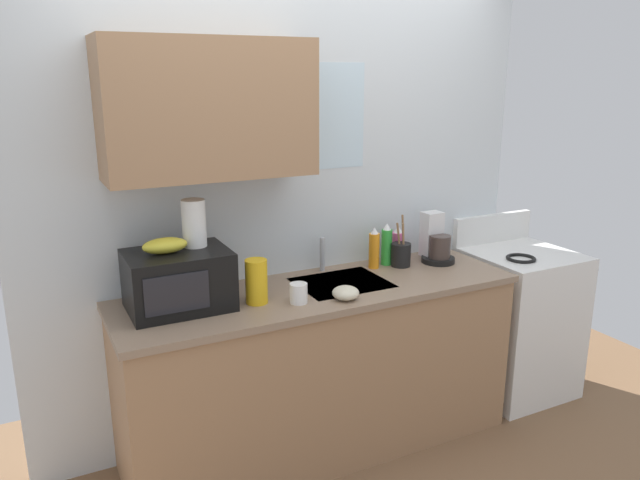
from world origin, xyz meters
TOP-DOWN VIEW (x-y plane):
  - kitchen_wall_assembly at (-0.10, 0.31)m, footprint 2.84×0.42m
  - counter_unit at (0.00, 0.00)m, footprint 2.07×0.63m
  - sink_faucet at (0.14, 0.24)m, footprint 0.03×0.03m
  - stove_range at (1.38, 0.00)m, footprint 0.60×0.60m
  - microwave at (-0.70, 0.05)m, footprint 0.46×0.35m
  - banana_bunch at (-0.75, 0.05)m, footprint 0.20×0.11m
  - paper_towel_roll at (-0.60, 0.10)m, footprint 0.11×0.11m
  - coffee_maker at (0.80, 0.11)m, footprint 0.19×0.21m
  - dish_soap_bottle_orange at (0.42, 0.16)m, footprint 0.06×0.06m
  - dish_soap_bottle_green at (0.51, 0.18)m, footprint 0.06×0.06m
  - dish_soap_bottle_pink at (0.61, 0.22)m, footprint 0.07×0.07m
  - cereal_canister at (-0.36, -0.05)m, footprint 0.10×0.10m
  - mug_white at (-0.18, -0.14)m, footprint 0.08×0.08m
  - utensil_crock at (0.57, 0.12)m, footprint 0.11×0.11m
  - small_bowl at (0.04, -0.20)m, footprint 0.13×0.13m

SIDE VIEW (x-z plane):
  - stove_range at x=1.38m, z-range -0.08..1.00m
  - counter_unit at x=0.00m, z-range 0.01..0.91m
  - small_bowl at x=0.04m, z-range 0.90..0.96m
  - mug_white at x=-0.18m, z-range 0.90..0.99m
  - utensil_crock at x=0.57m, z-range 0.83..1.11m
  - dish_soap_bottle_pink at x=0.61m, z-range 0.89..1.09m
  - sink_faucet at x=0.14m, z-range 0.90..1.09m
  - coffee_maker at x=0.80m, z-range 0.86..1.14m
  - cereal_canister at x=-0.36m, z-range 0.90..1.11m
  - dish_soap_bottle_orange at x=0.42m, z-range 0.89..1.12m
  - dish_soap_bottle_green at x=0.51m, z-range 0.89..1.13m
  - microwave at x=-0.70m, z-range 0.90..1.17m
  - banana_bunch at x=-0.75m, z-range 1.17..1.24m
  - paper_towel_roll at x=-0.60m, z-range 1.17..1.39m
  - kitchen_wall_assembly at x=-0.10m, z-range 0.12..2.62m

